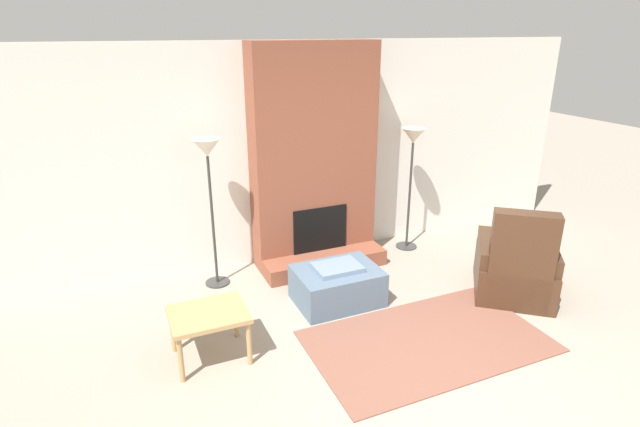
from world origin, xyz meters
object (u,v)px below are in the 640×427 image
object	(u,v)px
floor_lamp_left	(208,165)
floor_lamp_right	(413,149)
ottoman	(337,285)
side_table	(209,319)
armchair	(515,270)

from	to	relation	value
floor_lamp_left	floor_lamp_right	distance (m)	2.51
floor_lamp_left	floor_lamp_right	world-z (taller)	floor_lamp_left
ottoman	side_table	bearing A→B (deg)	-163.29
ottoman	armchair	xyz separation A→B (m)	(1.80, -0.63, 0.10)
side_table	floor_lamp_left	world-z (taller)	floor_lamp_left
side_table	floor_lamp_left	size ratio (longest dim) A/B	0.39
floor_lamp_right	side_table	bearing A→B (deg)	-155.06
ottoman	floor_lamp_right	xyz separation A→B (m)	(1.44, 0.90, 1.12)
armchair	ottoman	bearing A→B (deg)	19.22
ottoman	side_table	world-z (taller)	side_table
ottoman	armchair	size ratio (longest dim) A/B	0.72
ottoman	floor_lamp_left	world-z (taller)	floor_lamp_left
armchair	side_table	bearing A→B (deg)	34.92
side_table	floor_lamp_right	bearing A→B (deg)	24.94
side_table	floor_lamp_left	xyz separation A→B (m)	(0.35, 1.33, 0.99)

